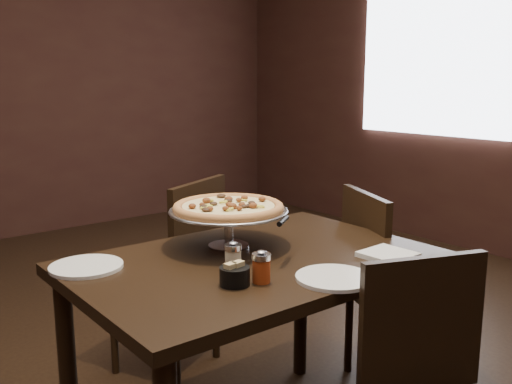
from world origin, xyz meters
TOP-DOWN VIEW (x-y plane):
  - room at (0.06, 0.03)m, footprint 6.04×7.04m
  - dining_table at (0.03, -0.11)m, footprint 1.22×0.82m
  - pizza_stand at (0.04, 0.05)m, footprint 0.43×0.43m
  - parmesan_shaker at (-0.11, -0.17)m, footprint 0.06×0.06m
  - pepper_flake_shaker at (-0.11, -0.31)m, footprint 0.06×0.06m
  - packet_caddy at (-0.18, -0.28)m, footprint 0.09×0.09m
  - napkin_stack at (0.38, -0.39)m, footprint 0.16×0.16m
  - plate_left at (-0.46, 0.15)m, footprint 0.23×0.23m
  - plate_near at (0.08, -0.43)m, footprint 0.24×0.24m
  - serving_spatula at (0.07, -0.21)m, footprint 0.15×0.15m
  - chair_far at (0.16, 0.61)m, footprint 0.56×0.56m
  - chair_side at (0.77, -0.10)m, footprint 0.55×0.55m

SIDE VIEW (x-z plane):
  - chair_side at x=0.77m, z-range 0.04..0.93m
  - chair_far at x=0.16m, z-range 0.04..0.95m
  - dining_table at x=0.03m, z-range 0.28..1.03m
  - plate_left at x=-0.46m, z-range 0.75..0.76m
  - plate_near at x=0.08m, z-range 0.75..0.76m
  - napkin_stack at x=0.38m, z-range 0.75..0.77m
  - packet_caddy at x=-0.18m, z-range 0.75..0.82m
  - parmesan_shaker at x=-0.11m, z-range 0.75..0.85m
  - pepper_flake_shaker at x=-0.11m, z-range 0.75..0.85m
  - serving_spatula at x=0.07m, z-range 0.88..0.90m
  - pizza_stand at x=0.04m, z-range 0.81..0.99m
  - room at x=0.06m, z-range -0.02..2.82m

